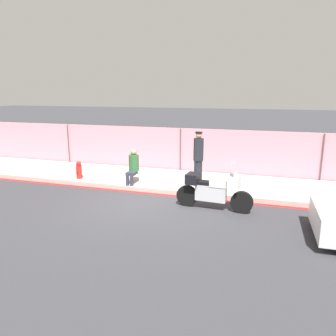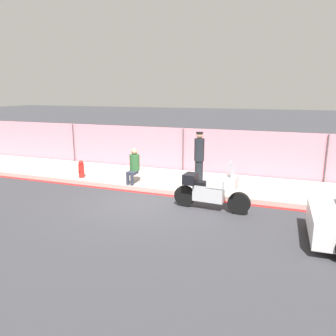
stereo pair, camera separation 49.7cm
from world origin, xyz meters
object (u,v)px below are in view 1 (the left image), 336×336
Objects in this scene: motorcycle at (213,190)px; person_seated_on_curb at (133,164)px; fire_hydrant at (79,170)px; officer_standing at (198,156)px.

person_seated_on_curb is at bearing 160.32° from motorcycle.
motorcycle is at bearing -23.80° from person_seated_on_curb.
motorcycle reaches higher than fire_hydrant.
officer_standing is at bearing 11.37° from fire_hydrant.
motorcycle is 3.46m from person_seated_on_curb.
motorcycle reaches higher than person_seated_on_curb.
fire_hydrant is at bearing 169.87° from motorcycle.
fire_hydrant is at bearing -179.60° from person_seated_on_curb.
officer_standing is at bearing 21.84° from person_seated_on_curb.
officer_standing is 4.60m from fire_hydrant.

